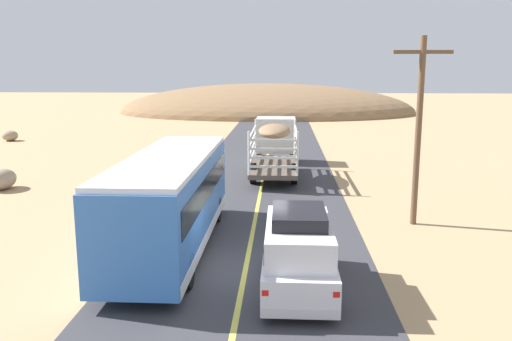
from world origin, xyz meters
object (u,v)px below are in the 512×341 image
Objects in this scene: livestock_truck at (275,139)px; bus at (171,199)px; boulder_near_shoulder at (10,136)px; boulder_mid_field at (2,179)px; suv_near at (298,250)px; power_pole_near at (419,125)px.

bus is (-3.25, -14.94, -0.04)m from livestock_truck.
boulder_mid_field is (9.01, -17.83, 0.08)m from boulder_near_shoulder.
power_pole_near is at bearing 54.33° from suv_near.
bus is at bearing -102.26° from livestock_truck.
boulder_mid_field is at bearing -63.19° from boulder_near_shoulder.
bus is 5.63× the size of boulder_mid_field.
boulder_near_shoulder is at bearing 141.21° from power_pole_near.
boulder_mid_field is (-10.52, 8.41, -1.22)m from bus.
suv_near is 8.55m from power_pole_near.
livestock_truck is at bearing 92.98° from suv_near.
boulder_mid_field is (-19.43, 5.02, -3.39)m from power_pole_near.
boulder_near_shoulder is (-19.53, 26.25, -1.30)m from bus.
suv_near is at bearing -37.28° from bus.
suv_near is at bearing -38.27° from boulder_mid_field.
boulder_near_shoulder is at bearing 126.65° from bus.
bus is 13.53m from boulder_mid_field.
boulder_mid_field is at bearing 141.35° from bus.
livestock_truck is at bearing -26.40° from boulder_near_shoulder.
livestock_truck is 25.47m from boulder_near_shoulder.
livestock_truck is 7.55× the size of boulder_near_shoulder.
power_pole_near is at bearing -38.79° from boulder_near_shoulder.
bus is at bearing 142.72° from suv_near.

